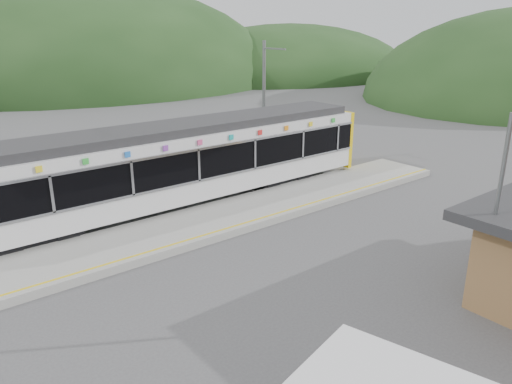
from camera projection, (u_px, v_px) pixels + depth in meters
ground at (266, 251)px, 18.11m from camera, size 120.00×120.00×0.00m
hills at (292, 184)px, 25.68m from camera, size 146.00×149.00×26.00m
platform at (214, 220)px, 20.50m from camera, size 26.00×3.20×0.30m
yellow_line at (233, 226)px, 19.49m from camera, size 26.00×0.10×0.01m
train at (171, 163)px, 21.66m from camera, size 20.44×3.01×3.74m
catenary_mast_east at (264, 104)px, 27.42m from camera, size 0.18×1.80×7.00m
lamp_post at (503, 200)px, 13.08m from camera, size 0.51×1.07×5.71m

